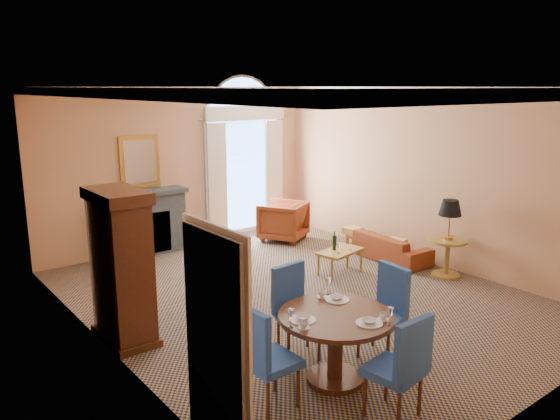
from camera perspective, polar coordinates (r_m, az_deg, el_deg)
ground at (r=8.64m, az=2.07°, el=-9.03°), size 7.50×7.50×0.00m
room_envelope at (r=8.55m, az=-0.83°, el=8.10°), size 6.04×7.52×3.45m
armoire at (r=7.22m, az=-16.23°, el=-5.95°), size 0.57×1.01×1.98m
dining_table at (r=6.14m, az=5.84°, el=-12.61°), size 1.27×1.27×1.00m
dining_chair_north at (r=6.70m, az=1.43°, el=-9.84°), size 0.63×0.63×1.11m
dining_chair_south at (r=5.55m, az=12.72°, el=-15.26°), size 0.56×0.56×1.11m
dining_chair_east at (r=6.81m, az=11.12°, el=-9.70°), size 0.61×0.61×1.11m
dining_chair_west at (r=5.61m, az=-1.85°, el=-14.60°), size 0.52×0.51×1.11m
sofa at (r=10.55m, az=11.27°, el=-3.76°), size 0.75×1.72×0.49m
armchair at (r=11.59m, az=0.32°, el=-1.16°), size 1.22×1.23×0.83m
coffee_table at (r=9.57m, az=6.31°, el=-4.35°), size 0.91×0.62×0.76m
side_table at (r=9.70m, az=17.22°, el=-1.93°), size 0.66×0.66×1.32m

